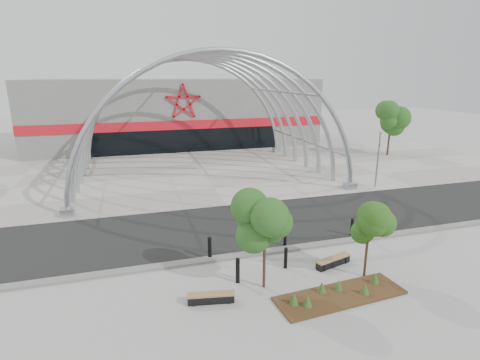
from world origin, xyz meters
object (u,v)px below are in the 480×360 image
at_px(street_tree_1, 369,225).
at_px(bench_1, 333,262).
at_px(bollard_2, 286,258).
at_px(bench_0, 211,298).
at_px(street_tree_0, 265,226).
at_px(signal_pole, 378,159).

distance_m(street_tree_1, bench_1, 2.64).
relative_size(street_tree_1, bollard_2, 3.39).
bearing_deg(bench_0, bollard_2, 23.69).
distance_m(street_tree_0, bench_1, 4.51).
bearing_deg(signal_pole, bench_0, -143.65).
distance_m(street_tree_0, street_tree_1, 4.53).
distance_m(street_tree_0, bollard_2, 2.93).
bearing_deg(bench_0, bench_1, 11.80).
bearing_deg(bench_1, street_tree_1, -55.69).
bearing_deg(street_tree_1, bench_1, 124.31).
height_order(street_tree_0, street_tree_1, street_tree_0).
bearing_deg(signal_pole, bench_1, -133.21).
bearing_deg(bench_1, signal_pole, 46.79).
height_order(street_tree_1, bench_1, street_tree_1).
xyz_separation_m(bench_1, bollard_2, (-2.18, 0.42, 0.30)).
bearing_deg(bench_1, street_tree_0, -167.73).
distance_m(bench_0, bench_1, 6.13).
distance_m(signal_pole, bollard_2, 15.46).
bearing_deg(street_tree_1, signal_pole, 52.50).
height_order(signal_pole, street_tree_1, signal_pole).
xyz_separation_m(street_tree_0, bench_1, (3.67, 0.80, -2.50)).
height_order(street_tree_1, bench_0, street_tree_1).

